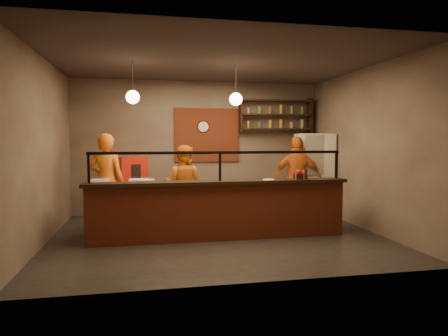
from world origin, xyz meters
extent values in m
plane|color=black|center=(0.00, 0.00, 0.00)|extent=(6.00, 6.00, 0.00)
plane|color=#392F2C|center=(0.00, 0.00, 3.20)|extent=(6.00, 6.00, 0.00)
plane|color=#776557|center=(0.00, 2.50, 1.60)|extent=(6.00, 0.00, 6.00)
plane|color=#776557|center=(-3.00, 0.00, 1.60)|extent=(0.00, 5.00, 5.00)
plane|color=#776557|center=(3.00, 0.00, 1.60)|extent=(0.00, 5.00, 5.00)
plane|color=#776557|center=(0.00, -2.50, 1.60)|extent=(6.00, 0.00, 6.00)
cube|color=#983B21|center=(0.20, 2.47, 1.90)|extent=(1.60, 0.04, 1.30)
cube|color=#983B21|center=(0.00, -0.30, 0.50)|extent=(4.60, 0.25, 1.00)
cube|color=black|center=(0.00, -0.30, 1.03)|extent=(4.70, 0.37, 0.06)
cube|color=gray|center=(0.00, 0.20, 0.42)|extent=(4.60, 0.75, 0.85)
cube|color=beige|center=(0.00, 0.20, 0.88)|extent=(4.60, 0.75, 0.05)
cube|color=white|center=(0.00, -0.30, 1.31)|extent=(4.40, 0.02, 0.50)
cube|color=black|center=(0.00, -0.30, 1.56)|extent=(4.50, 0.05, 0.05)
cube|color=black|center=(-2.22, -0.30, 1.31)|extent=(0.04, 0.04, 0.50)
cube|color=black|center=(0.00, -0.30, 1.31)|extent=(0.04, 0.04, 0.50)
cube|color=black|center=(2.22, -0.30, 1.31)|extent=(0.04, 0.04, 0.50)
cube|color=black|center=(1.90, 2.32, 2.05)|extent=(1.80, 0.28, 0.04)
cube|color=black|center=(1.90, 2.32, 2.40)|extent=(1.80, 0.28, 0.04)
cube|color=black|center=(1.90, 2.32, 2.75)|extent=(1.80, 0.28, 0.04)
cube|color=black|center=(1.00, 2.32, 2.40)|extent=(0.04, 0.28, 0.85)
cube|color=black|center=(2.80, 2.32, 2.40)|extent=(0.04, 0.28, 0.85)
cylinder|color=black|center=(0.10, 2.46, 2.10)|extent=(0.30, 0.04, 0.30)
cylinder|color=black|center=(-1.50, 0.20, 2.90)|extent=(0.01, 0.01, 0.60)
sphere|color=#FBC08A|center=(-1.50, 0.20, 2.55)|extent=(0.24, 0.24, 0.24)
cylinder|color=black|center=(0.40, 0.20, 2.90)|extent=(0.01, 0.01, 0.60)
sphere|color=#FBC08A|center=(0.40, 0.20, 2.55)|extent=(0.24, 0.24, 0.24)
imported|color=orange|center=(-2.05, 0.92, 0.96)|extent=(0.80, 0.64, 1.92)
imported|color=#C35E12|center=(-0.51, 1.21, 0.84)|extent=(0.99, 0.90, 1.67)
imported|color=#C85312|center=(2.05, 1.20, 0.93)|extent=(1.16, 0.67, 1.86)
cube|color=beige|center=(2.60, 1.57, 0.96)|extent=(0.90, 0.86, 1.93)
cube|color=red|center=(-1.61, 2.15, 0.70)|extent=(0.73, 0.70, 1.39)
cylinder|color=#EEE4CA|center=(0.90, 0.29, 0.91)|extent=(0.56, 0.56, 0.01)
cube|color=white|center=(-1.42, 0.23, 0.98)|extent=(0.36, 0.30, 0.17)
cube|color=silver|center=(-2.11, 0.34, 0.98)|extent=(0.35, 0.29, 0.17)
cube|color=silver|center=(-1.30, 0.13, 0.98)|extent=(0.34, 0.27, 0.16)
cylinder|color=yellow|center=(-0.84, 0.38, 0.93)|extent=(0.37, 0.17, 0.06)
cube|color=black|center=(1.48, -0.32, 1.11)|extent=(0.20, 0.17, 0.10)
cylinder|color=black|center=(1.62, -0.29, 1.15)|extent=(0.04, 0.04, 0.19)
cylinder|color=silver|center=(0.88, -0.35, 1.07)|extent=(0.26, 0.26, 0.01)
camera|label=1|loc=(-1.29, -7.21, 1.79)|focal=32.00mm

